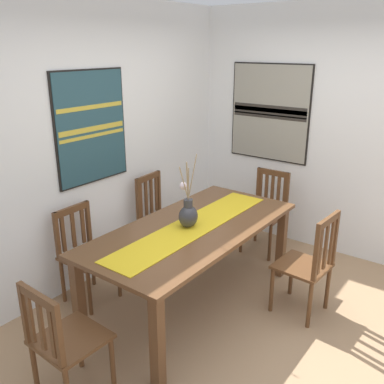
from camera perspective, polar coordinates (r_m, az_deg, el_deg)
ground_plane at (r=3.76m, az=9.30°, el=-18.25°), size 6.40×6.40×0.03m
wall_back at (r=4.25m, az=-12.46°, el=6.48°), size 6.40×0.12×2.70m
wall_side at (r=4.82m, az=20.70°, el=7.17°), size 0.12×6.40×2.70m
dining_table at (r=3.69m, az=0.16°, el=-6.07°), size 2.06×0.97×0.78m
table_runner at (r=3.65m, az=0.16°, el=-4.60°), size 1.89×0.36×0.01m
centerpiece_vase at (r=3.59m, az=-0.54°, el=-2.93°), size 0.21×0.16×0.65m
chair_0 at (r=3.80m, az=15.50°, el=-9.32°), size 0.45×0.45×0.96m
chair_1 at (r=4.88m, az=10.03°, el=-2.36°), size 0.43×0.43×0.92m
chair_2 at (r=4.01m, az=-14.27°, el=-7.96°), size 0.43×0.43×0.89m
chair_3 at (r=4.63m, az=-4.56°, el=-3.30°), size 0.45×0.45×0.94m
chair_4 at (r=2.99m, az=-16.97°, el=-18.63°), size 0.43×0.43×0.89m
painting_on_back_wall at (r=4.08m, az=-13.50°, el=8.51°), size 0.82×0.05×1.05m
painting_on_side_wall at (r=5.07m, az=10.47°, el=10.52°), size 0.05×0.98×1.11m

